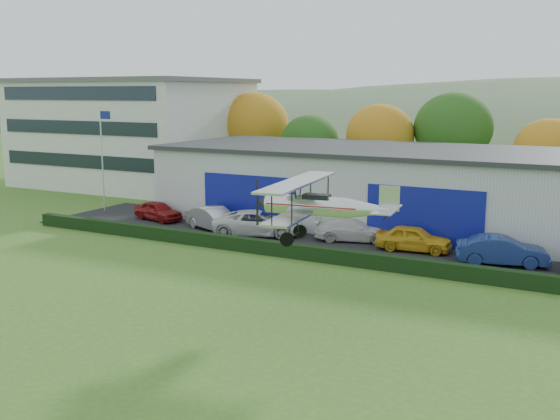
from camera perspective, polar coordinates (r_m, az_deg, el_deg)
The scene contains 15 objects.
ground at distance 22.52m, azimuth -16.35°, elevation -13.73°, with size 300.00×300.00×0.00m, color #426921.
apron at distance 38.46m, azimuth 9.41°, elevation -3.25°, with size 48.00×9.00×0.05m, color black.
hedge at distance 33.98m, azimuth 6.85°, elevation -4.37°, with size 46.00×0.60×0.80m, color black.
hangar at distance 44.05m, azimuth 14.86°, elevation 1.77°, with size 40.60×12.60×5.30m.
office_block at distance 65.45m, azimuth -13.02°, elevation 6.86°, with size 20.60×15.60×10.40m.
flagpole at distance 50.42m, azimuth -15.61°, elevation 5.24°, with size 1.05×0.10×8.00m.
tree_belt at distance 56.95m, azimuth 13.82°, elevation 6.71°, with size 75.70×13.22×10.12m.
distant_hills at distance 157.26m, azimuth 20.54°, elevation 1.75°, with size 430.00×196.00×56.00m.
car_0 at distance 46.29m, azimuth -10.88°, elevation -0.07°, with size 1.61×4.01×1.37m, color maroon.
car_1 at distance 42.41m, azimuth -5.90°, elevation -0.77°, with size 1.64×4.70×1.55m, color silver.
car_2 at distance 40.68m, azimuth -2.00°, elevation -1.17°, with size 2.64×5.73×1.59m, color silver.
car_3 at distance 39.43m, azimuth 6.56°, elevation -1.78°, with size 1.91×4.70×1.36m, color silver.
car_4 at distance 37.47m, azimuth 11.91°, elevation -2.51°, with size 1.74×4.33×1.48m, color gold.
car_5 at distance 35.71m, azimuth 19.30°, elevation -3.46°, with size 1.64×4.71×1.55m, color navy.
biplane at distance 25.90m, azimuth 3.47°, elevation 0.53°, with size 6.05×6.94×2.59m.
Camera 1 is at (14.60, -14.53, 9.08)m, focal length 40.76 mm.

